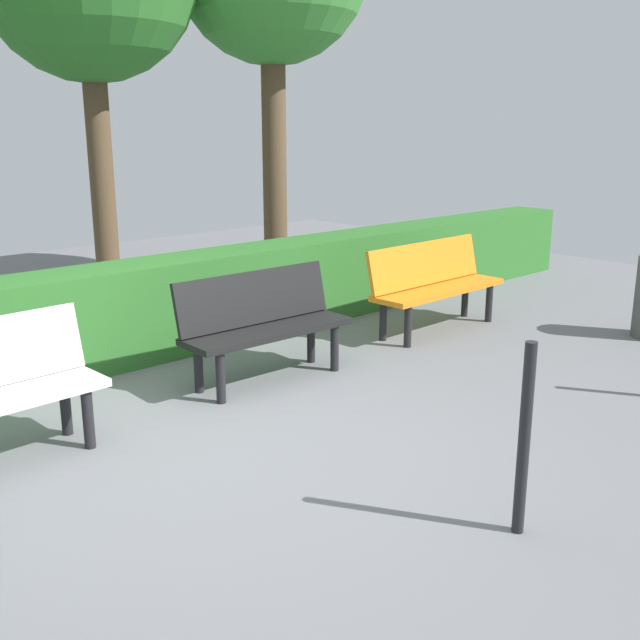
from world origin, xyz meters
TOP-DOWN VIEW (x-y plane):
  - ground_plane at (0.00, 0.00)m, footprint 16.00×16.00m
  - bench_orange at (-3.15, -0.87)m, footprint 1.61×0.50m
  - bench_black at (-1.00, -0.84)m, footprint 1.44×0.50m
  - hedge_row at (-0.96, -1.99)m, footprint 11.59×0.56m
  - railing_post_mid at (-0.50, 1.84)m, footprint 0.06×0.06m

SIDE VIEW (x-z plane):
  - ground_plane at x=0.00m, z-range 0.00..0.00m
  - hedge_row at x=-0.96m, z-range 0.00..0.84m
  - bench_black at x=-1.00m, z-range 0.05..0.91m
  - bench_orange at x=-3.15m, z-range 0.05..0.91m
  - railing_post_mid at x=-0.50m, z-range 0.00..1.00m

